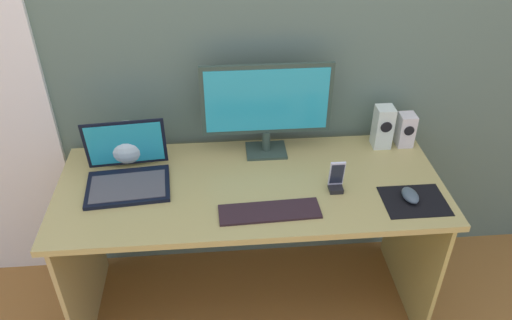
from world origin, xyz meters
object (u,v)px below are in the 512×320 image
Objects in this scene: speaker_right at (406,130)px; laptop at (127,172)px; monitor at (267,105)px; fishbowl at (127,142)px; mouse at (410,195)px; keyboard_external at (270,212)px; speaker_near_monitor at (383,127)px; phone_in_dock at (336,180)px.

laptop is (-1.23, -0.18, -0.03)m from speaker_right.
laptop is at bearing -163.61° from monitor.
mouse is at bearing -18.29° from fishbowl.
laptop reaches higher than mouse.
laptop is (-0.59, -0.17, -0.19)m from monitor.
monitor reaches higher than laptop.
keyboard_external is (-0.67, -0.43, -0.07)m from speaker_right.
speaker_near_monitor is at bearing 35.35° from keyboard_external.
laptop is at bearing -170.66° from speaker_near_monitor.
mouse is at bearing -104.73° from speaker_right.
keyboard_external is at bearing -157.20° from phone_in_dock.
keyboard_external is at bearing -142.48° from speaker_near_monitor.
fishbowl is at bearing 157.25° from mouse.
phone_in_dock is at bearing -141.17° from speaker_right.
phone_in_dock is (0.25, -0.30, -0.19)m from monitor.
mouse is (-0.10, -0.40, -0.06)m from speaker_right.
speaker_near_monitor reaches higher than mouse.
laptop is (-1.12, -0.18, -0.05)m from speaker_near_monitor.
monitor reaches higher than speaker_right.
speaker_near_monitor reaches higher than speaker_right.
speaker_near_monitor is 0.40m from mouse.
keyboard_external is at bearing -35.28° from fishbowl.
laptop is 0.17m from fishbowl.
mouse reaches higher than keyboard_external.
mouse is (0.56, 0.03, 0.02)m from keyboard_external.
fishbowl reaches higher than keyboard_external.
fishbowl is at bearing 161.29° from phone_in_dock.
speaker_right is 1.56× the size of mouse.
laptop is 0.62m from keyboard_external.
monitor reaches higher than fishbowl.
fishbowl is (-0.02, 0.17, 0.04)m from laptop.
fishbowl is 1.21m from mouse.
laptop reaches higher than fishbowl.
speaker_right is at bearing 0.92° from monitor.
keyboard_external is at bearing 178.87° from mouse.
speaker_right reaches higher than keyboard_external.
speaker_right reaches higher than mouse.
monitor is 0.48m from keyboard_external.
phone_in_dock is at bearing -8.43° from laptop.
mouse is 0.30m from phone_in_dock.
monitor is 2.83× the size of speaker_near_monitor.
mouse is at bearing -16.97° from phone_in_dock.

